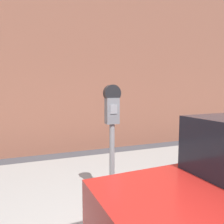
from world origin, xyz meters
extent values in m
cube|color=#9E9B96|center=(0.00, 2.20, 0.06)|extent=(24.00, 2.80, 0.12)
cube|color=#935642|center=(0.00, 4.64, 3.15)|extent=(24.00, 0.30, 6.29)
cylinder|color=gray|center=(0.25, 1.33, 0.69)|extent=(0.07, 0.07, 1.13)
cube|color=slate|center=(0.25, 1.33, 1.43)|extent=(0.18, 0.12, 0.35)
cube|color=gray|center=(0.25, 1.27, 1.46)|extent=(0.10, 0.01, 0.12)
cylinder|color=black|center=(0.25, 1.33, 1.67)|extent=(0.23, 0.09, 0.23)
cylinder|color=black|center=(0.48, 0.43, 0.31)|extent=(0.62, 0.25, 0.61)
camera|label=1|loc=(-0.81, -1.41, 1.72)|focal=35.00mm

